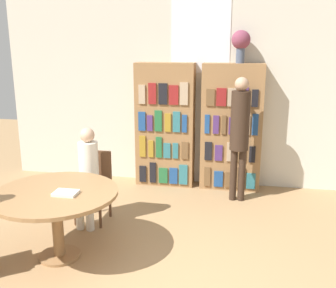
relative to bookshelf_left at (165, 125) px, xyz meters
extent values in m
cube|color=beige|center=(0.52, 0.19, 0.52)|extent=(6.40, 0.06, 3.00)
cube|color=white|center=(0.52, 0.16, 1.37)|extent=(0.90, 0.01, 1.10)
cube|color=olive|center=(0.00, 0.00, 0.00)|extent=(0.92, 0.32, 1.96)
cube|color=black|center=(-0.34, -0.17, -0.78)|extent=(0.11, 0.02, 0.27)
cube|color=black|center=(-0.17, -0.17, -0.75)|extent=(0.10, 0.02, 0.33)
cube|color=#236638|center=(0.00, -0.17, -0.79)|extent=(0.14, 0.02, 0.25)
cube|color=navy|center=(0.16, -0.17, -0.79)|extent=(0.13, 0.02, 0.26)
cube|color=#2D707A|center=(0.32, -0.17, -0.75)|extent=(0.14, 0.02, 0.32)
cube|color=olive|center=(-0.33, -0.17, -0.32)|extent=(0.10, 0.02, 0.34)
cube|color=olive|center=(-0.20, -0.17, -0.35)|extent=(0.08, 0.02, 0.27)
cube|color=#236638|center=(-0.07, -0.17, -0.32)|extent=(0.09, 0.02, 0.33)
cube|color=#2D707A|center=(0.06, -0.17, -0.37)|extent=(0.11, 0.02, 0.24)
cube|color=#2D707A|center=(0.20, -0.17, -0.37)|extent=(0.09, 0.02, 0.25)
cube|color=brown|center=(0.34, -0.17, -0.35)|extent=(0.10, 0.02, 0.27)
cube|color=navy|center=(-0.34, -0.17, 0.08)|extent=(0.11, 0.02, 0.30)
cube|color=#4C2D6B|center=(-0.21, -0.17, 0.06)|extent=(0.09, 0.02, 0.25)
cube|color=#236638|center=(-0.08, -0.17, 0.10)|extent=(0.11, 0.02, 0.33)
cube|color=olive|center=(0.07, -0.17, 0.08)|extent=(0.10, 0.02, 0.29)
cube|color=#2D707A|center=(0.21, -0.17, 0.10)|extent=(0.11, 0.02, 0.32)
cube|color=navy|center=(0.33, -0.17, 0.07)|extent=(0.08, 0.02, 0.27)
cube|color=tan|center=(-0.33, -0.17, 0.51)|extent=(0.10, 0.02, 0.29)
cube|color=maroon|center=(-0.17, -0.17, 0.52)|extent=(0.12, 0.02, 0.32)
cube|color=black|center=(0.00, -0.17, 0.52)|extent=(0.14, 0.02, 0.32)
cube|color=maroon|center=(0.16, -0.17, 0.51)|extent=(0.15, 0.02, 0.29)
cube|color=tan|center=(0.32, -0.17, 0.53)|extent=(0.12, 0.02, 0.34)
cube|color=olive|center=(1.04, 0.00, 0.00)|extent=(0.92, 0.32, 1.96)
cube|color=brown|center=(0.70, -0.17, -0.76)|extent=(0.10, 0.02, 0.31)
cube|color=navy|center=(0.88, -0.17, -0.79)|extent=(0.14, 0.02, 0.25)
cube|color=brown|center=(1.05, -0.17, -0.79)|extent=(0.13, 0.02, 0.25)
cube|color=brown|center=(1.22, -0.17, -0.75)|extent=(0.15, 0.02, 0.33)
cube|color=#2D707A|center=(1.38, -0.17, -0.79)|extent=(0.14, 0.02, 0.25)
cube|color=black|center=(0.71, -0.17, -0.35)|extent=(0.11, 0.02, 0.29)
cube|color=#4C2D6B|center=(0.87, -0.17, -0.37)|extent=(0.12, 0.02, 0.25)
cube|color=tan|center=(1.04, -0.17, -0.34)|extent=(0.10, 0.02, 0.30)
cube|color=brown|center=(1.21, -0.17, -0.32)|extent=(0.13, 0.02, 0.33)
cube|color=black|center=(1.38, -0.17, -0.37)|extent=(0.09, 0.02, 0.25)
cube|color=navy|center=(0.68, -0.17, 0.08)|extent=(0.07, 0.02, 0.29)
cube|color=#4C2D6B|center=(0.82, -0.17, 0.07)|extent=(0.09, 0.02, 0.28)
cube|color=brown|center=(0.93, -0.17, 0.08)|extent=(0.07, 0.02, 0.29)
cube|color=#4C2D6B|center=(1.04, -0.17, 0.06)|extent=(0.07, 0.02, 0.26)
cube|color=tan|center=(1.16, -0.17, 0.08)|extent=(0.09, 0.02, 0.30)
cube|color=tan|center=(1.28, -0.17, 0.09)|extent=(0.09, 0.02, 0.30)
cube|color=navy|center=(1.39, -0.17, 0.10)|extent=(0.09, 0.02, 0.32)
cube|color=brown|center=(0.72, -0.17, 0.49)|extent=(0.13, 0.02, 0.25)
cube|color=maroon|center=(0.88, -0.17, 0.49)|extent=(0.15, 0.02, 0.27)
cube|color=tan|center=(1.04, -0.17, 0.50)|extent=(0.12, 0.02, 0.27)
cube|color=#4C2D6B|center=(1.21, -0.17, 0.50)|extent=(0.12, 0.02, 0.29)
cube|color=black|center=(1.37, -0.17, 0.49)|extent=(0.09, 0.02, 0.26)
cylinder|color=#475166|center=(1.13, 0.00, 1.09)|extent=(0.13, 0.13, 0.23)
sphere|color=brown|center=(1.13, 0.00, 1.32)|extent=(0.28, 0.28, 0.28)
cylinder|color=olive|center=(-0.69, -2.47, -0.96)|extent=(0.44, 0.44, 0.03)
cylinder|color=olive|center=(-0.69, -2.47, -0.60)|extent=(0.12, 0.12, 0.68)
cylinder|color=olive|center=(-0.69, -2.47, -0.24)|extent=(1.31, 1.31, 0.04)
cube|color=brown|center=(-0.65, -1.56, -0.54)|extent=(0.42, 0.42, 0.04)
cube|color=brown|center=(-0.64, -1.38, -0.30)|extent=(0.40, 0.05, 0.45)
cylinder|color=brown|center=(-0.49, -1.74, -0.77)|extent=(0.04, 0.04, 0.41)
cylinder|color=brown|center=(-0.83, -1.72, -0.77)|extent=(0.04, 0.04, 0.41)
cylinder|color=brown|center=(-0.48, -1.40, -0.77)|extent=(0.04, 0.04, 0.41)
cylinder|color=brown|center=(-0.82, -1.38, -0.77)|extent=(0.04, 0.04, 0.41)
cube|color=silver|center=(-0.66, -1.70, -0.46)|extent=(0.26, 0.33, 0.12)
cylinder|color=silver|center=(-0.65, -1.62, -0.15)|extent=(0.24, 0.24, 0.50)
sphere|color=tan|center=(-0.65, -1.62, 0.19)|extent=(0.18, 0.18, 0.18)
cylinder|color=silver|center=(-0.60, -1.82, -0.75)|extent=(0.10, 0.10, 0.45)
cylinder|color=silver|center=(-0.73, -1.81, -0.75)|extent=(0.10, 0.10, 0.45)
cylinder|color=#332319|center=(1.11, -0.51, -0.59)|extent=(0.10, 0.10, 0.77)
cylinder|color=#332319|center=(1.23, -0.51, -0.59)|extent=(0.10, 0.10, 0.77)
cylinder|color=#332319|center=(1.17, -0.51, 0.21)|extent=(0.27, 0.27, 0.83)
sphere|color=tan|center=(1.17, -0.51, 0.73)|extent=(0.19, 0.19, 0.19)
cylinder|color=#332319|center=(1.25, -0.25, 0.42)|extent=(0.07, 0.30, 0.07)
cube|color=silver|center=(-0.54, -2.52, -0.21)|extent=(0.24, 0.18, 0.03)
camera|label=1|loc=(1.17, -6.02, 1.28)|focal=42.00mm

